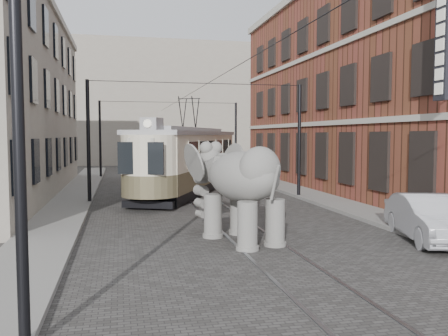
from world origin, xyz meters
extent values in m
plane|color=#403D3B|center=(0.00, 0.00, 0.00)|extent=(120.00, 120.00, 0.00)
cube|color=slate|center=(6.00, 0.00, 0.07)|extent=(2.00, 60.00, 0.15)
cube|color=slate|center=(-6.50, 0.00, 0.07)|extent=(2.00, 60.00, 0.15)
cube|color=brown|center=(11.00, 9.00, 6.00)|extent=(8.00, 26.00, 12.00)
cube|color=gray|center=(0.00, 40.00, 7.00)|extent=(28.00, 10.00, 14.00)
imported|color=#A3A3A7|center=(5.37, -4.60, 0.73)|extent=(2.65, 4.66, 1.45)
camera|label=1|loc=(-4.13, -17.53, 3.34)|focal=37.68mm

